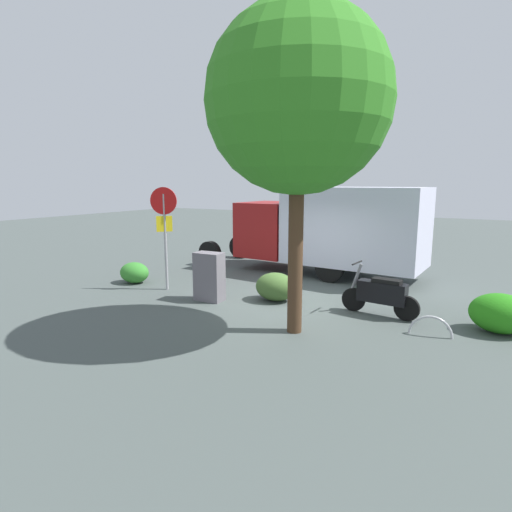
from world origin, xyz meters
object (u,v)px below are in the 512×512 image
motorcycle (381,294)px  bike_rack_hoop (430,336)px  box_truck_near (327,227)px  street_tree (298,101)px  stop_sign (164,222)px  utility_cabinet (209,277)px

motorcycle → bike_rack_hoop: motorcycle is taller
box_truck_near → street_tree: street_tree is taller
motorcycle → street_tree: size_ratio=0.29×
street_tree → bike_rack_hoop: bearing=-156.0°
box_truck_near → stop_sign: (3.30, 4.17, 0.34)m
stop_sign → bike_rack_hoop: bearing=178.2°
motorcycle → utility_cabinet: bearing=18.1°
stop_sign → utility_cabinet: (-1.72, 0.31, -1.31)m
motorcycle → bike_rack_hoop: 1.51m
stop_sign → utility_cabinet: bearing=169.9°
box_truck_near → utility_cabinet: (1.57, 4.47, -0.97)m
utility_cabinet → bike_rack_hoop: (-5.36, -0.08, -0.63)m
box_truck_near → bike_rack_hoop: size_ratio=9.31×
motorcycle → street_tree: 4.64m
motorcycle → stop_sign: bearing=11.8°
box_truck_near → stop_sign: stop_sign is taller
box_truck_near → bike_rack_hoop: box_truck_near is taller
utility_cabinet → stop_sign: bearing=-10.1°
motorcycle → bike_rack_hoop: bearing=151.7°
motorcycle → bike_rack_hoop: size_ratio=2.13×
stop_sign → bike_rack_hoop: (-7.09, 0.22, -1.94)m
street_tree → bike_rack_hoop: (-2.49, -1.11, -4.54)m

